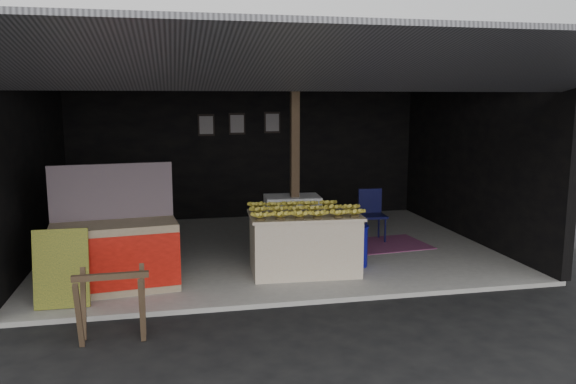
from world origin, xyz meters
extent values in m
plane|color=black|center=(0.00, 0.00, 0.00)|extent=(80.00, 80.00, 0.00)
cube|color=gray|center=(0.00, 2.50, 0.03)|extent=(7.00, 5.00, 0.06)
cube|color=black|center=(0.00, 5.00, 1.51)|extent=(7.00, 0.15, 2.90)
cube|color=black|center=(-3.50, 2.50, 1.51)|extent=(0.15, 5.00, 2.90)
cube|color=black|center=(3.50, 2.50, 1.51)|extent=(0.15, 5.00, 2.90)
cube|color=#232326|center=(0.00, 2.50, 2.96)|extent=(7.20, 5.20, 0.12)
cube|color=#232326|center=(0.00, -0.95, 2.73)|extent=(7.40, 2.47, 0.48)
cube|color=#463323|center=(0.30, 1.90, 1.49)|extent=(0.12, 0.12, 2.85)
cube|color=beige|center=(0.26, 1.09, 0.45)|extent=(1.47, 0.93, 0.78)
cube|color=beige|center=(0.26, 1.09, 0.86)|extent=(1.53, 0.99, 0.04)
cube|color=white|center=(0.28, 1.97, 0.51)|extent=(0.85, 0.60, 0.91)
cube|color=navy|center=(0.28, 1.69, 0.56)|extent=(0.64, 0.06, 0.27)
cube|color=#B21414|center=(0.28, 1.69, 0.24)|extent=(0.41, 0.04, 0.09)
cube|color=#998466|center=(-2.19, 0.86, 0.48)|extent=(1.56, 0.83, 0.84)
cube|color=red|center=(-2.19, 0.52, 0.48)|extent=(1.49, 0.20, 0.66)
cube|color=white|center=(-2.19, 0.51, 0.48)|extent=(0.51, 0.07, 0.17)
cube|color=#1B194D|center=(-2.19, 1.14, 1.25)|extent=(1.49, 0.23, 0.70)
cube|color=black|center=(-2.74, 0.37, 0.51)|extent=(0.60, 0.18, 0.89)
cube|color=#463323|center=(-2.39, -0.77, 0.36)|extent=(0.06, 0.27, 0.71)
cube|color=#463323|center=(-1.80, -0.75, 0.36)|extent=(0.06, 0.27, 0.71)
cube|color=#463323|center=(-2.39, -0.42, 0.36)|extent=(0.06, 0.27, 0.71)
cube|color=#463323|center=(-1.81, -0.40, 0.36)|extent=(0.06, 0.27, 0.71)
cube|color=#463323|center=(-2.10, -0.58, 0.68)|extent=(0.73, 0.08, 0.06)
cylinder|color=#0C0D84|center=(1.02, 1.24, 0.34)|extent=(0.38, 0.38, 0.55)
cylinder|color=black|center=(1.61, 2.38, 0.27)|extent=(0.03, 0.03, 0.42)
cylinder|color=black|center=(1.93, 2.37, 0.27)|extent=(0.03, 0.03, 0.42)
cylinder|color=black|center=(1.62, 2.71, 0.27)|extent=(0.03, 0.03, 0.42)
cylinder|color=black|center=(1.94, 2.70, 0.27)|extent=(0.03, 0.03, 0.42)
cube|color=black|center=(1.78, 2.54, 0.48)|extent=(0.42, 0.42, 0.04)
cube|color=black|center=(1.78, 2.72, 0.70)|extent=(0.41, 0.05, 0.43)
cube|color=#7F1C5D|center=(1.80, 2.25, 0.07)|extent=(1.60, 1.15, 0.01)
cube|color=black|center=(-0.80, 4.90, 1.91)|extent=(0.32, 0.03, 0.42)
cube|color=#4C4C59|center=(-0.80, 4.88, 1.91)|extent=(0.26, 0.02, 0.34)
cube|color=black|center=(-0.20, 4.90, 1.93)|extent=(0.32, 0.03, 0.42)
cube|color=#4C4C59|center=(-0.20, 4.88, 1.93)|extent=(0.26, 0.02, 0.34)
cube|color=black|center=(0.50, 4.90, 1.95)|extent=(0.32, 0.03, 0.42)
cube|color=#4C4C59|center=(0.50, 4.88, 1.95)|extent=(0.26, 0.02, 0.34)
camera|label=1|loc=(-1.47, -6.12, 2.39)|focal=35.00mm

